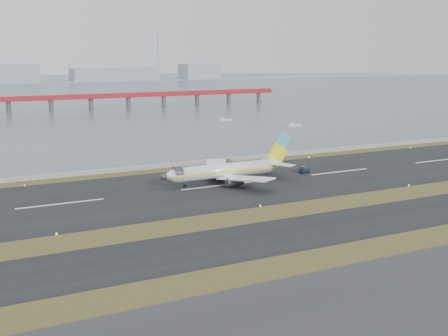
{
  "coord_description": "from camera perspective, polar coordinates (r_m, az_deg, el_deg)",
  "views": [
    {
      "loc": [
        -62.26,
        -98.46,
        33.98
      ],
      "look_at": [
        -1.89,
        22.0,
        6.5
      ],
      "focal_mm": 45.0,
      "sensor_mm": 36.0,
      "label": 1
    }
  ],
  "objects": [
    {
      "name": "workboat_far",
      "position": [
        291.23,
        0.03,
        4.93
      ],
      "size": [
        7.12,
        2.87,
        1.68
      ],
      "rotation": [
        0.0,
        0.0,
        -0.1
      ],
      "color": "silver",
      "rests_on": "ground"
    },
    {
      "name": "taxiway_strip",
      "position": [
        111.81,
        8.76,
        -6.28
      ],
      "size": [
        1000.0,
        18.0,
        0.1
      ],
      "primitive_type": "cube",
      "color": "black",
      "rests_on": "ground"
    },
    {
      "name": "workboat_near",
      "position": [
        269.55,
        7.07,
        4.32
      ],
      "size": [
        7.94,
        2.99,
        1.89
      ],
      "rotation": [
        0.0,
        0.0,
        0.07
      ],
      "color": "silver",
      "rests_on": "ground"
    },
    {
      "name": "bay_water",
      "position": [
        562.95,
        -20.39,
        7.35
      ],
      "size": [
        1400.0,
        800.0,
        1.3
      ],
      "primitive_type": "cube",
      "color": "#495C69",
      "rests_on": "ground"
    },
    {
      "name": "red_pier",
      "position": [
        359.03,
        -13.4,
        6.95
      ],
      "size": [
        260.0,
        5.0,
        10.2
      ],
      "color": "maroon",
      "rests_on": "ground"
    },
    {
      "name": "seawall",
      "position": [
        173.51,
        -5.07,
        0.35
      ],
      "size": [
        1000.0,
        2.5,
        1.0
      ],
      "primitive_type": "cube",
      "color": "gray",
      "rests_on": "ground"
    },
    {
      "name": "runway_strip",
      "position": [
        146.73,
        -0.74,
        -1.85
      ],
      "size": [
        1000.0,
        45.0,
        0.1
      ],
      "primitive_type": "cube",
      "color": "black",
      "rests_on": "ground"
    },
    {
      "name": "pushback_tug",
      "position": [
        164.39,
        8.12,
        -0.18
      ],
      "size": [
        3.45,
        2.63,
        1.95
      ],
      "rotation": [
        0.0,
        0.0,
        0.34
      ],
      "color": "#121C31",
      "rests_on": "ground"
    },
    {
      "name": "ground",
      "position": [
        121.35,
        5.48,
        -4.79
      ],
      "size": [
        1000.0,
        1000.0,
        0.0
      ],
      "primitive_type": "plane",
      "color": "#344117",
      "rests_on": "ground"
    },
    {
      "name": "airliner",
      "position": [
        149.95,
        0.4,
        -0.22
      ],
      "size": [
        38.52,
        32.89,
        12.8
      ],
      "color": "white",
      "rests_on": "ground"
    },
    {
      "name": "far_shoreline",
      "position": [
        723.0,
        -20.81,
        8.57
      ],
      "size": [
        1400.0,
        80.0,
        60.5
      ],
      "color": "#929EAC",
      "rests_on": "ground"
    }
  ]
}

